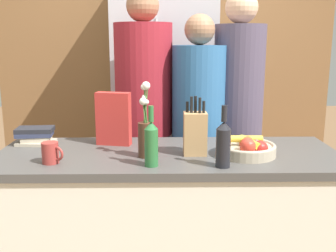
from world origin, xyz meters
The scene contains 14 objects.
kitchen_island centered at (0.00, 0.00, 0.47)m, with size 1.73×0.64×0.94m.
back_wall_wood centered at (0.00, 1.65, 1.30)m, with size 2.93×0.12×2.60m.
refrigerator centered at (-0.01, 1.29, 1.00)m, with size 0.80×0.63×1.99m.
fruit_bowl centered at (0.39, -0.06, 0.98)m, with size 0.29×0.29×0.11m.
knife_block centered at (0.13, -0.03, 1.05)m, with size 0.11×0.10×0.29m.
flower_vase centered at (-0.11, -0.07, 1.06)m, with size 0.07×0.07×0.37m.
cereal_box centered at (-0.29, 0.16, 1.08)m, with size 0.19×0.10×0.29m.
coffee_mug centered at (-0.54, -0.17, 0.99)m, with size 0.11×0.08×0.10m.
book_stack centered at (-0.72, 0.19, 0.98)m, with size 0.21×0.16×0.09m.
bottle_oil centered at (0.24, -0.23, 1.05)m, with size 0.07×0.07×0.28m.
bottle_vinegar centered at (-0.08, -0.21, 1.05)m, with size 0.06×0.06×0.28m.
person_at_sink centered at (-0.15, 0.69, 1.02)m, with size 0.38×0.38×1.81m.
person_in_blue centered at (0.21, 0.60, 0.93)m, with size 0.34×0.34×1.65m.
person_in_red_tee centered at (0.48, 0.68, 1.02)m, with size 0.33×0.33×1.80m.
Camera 1 is at (-0.03, -1.91, 1.49)m, focal length 42.00 mm.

